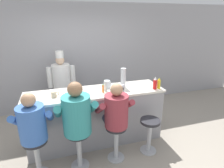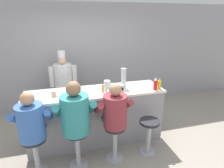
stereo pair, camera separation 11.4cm
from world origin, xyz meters
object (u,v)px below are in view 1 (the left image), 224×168
Objects in this scene: hot_sauce_bottle_orange at (103,89)px; cook_in_whites_near at (62,82)px; diner_seated_blue at (33,126)px; ketchup_bottle_red at (155,83)px; cup_stack_steel at (123,78)px; empty_stool_round at (150,130)px; water_pitcher_clear at (107,85)px; diner_seated_maroon at (116,113)px; cereal_bowl at (111,92)px; mustard_bottle_yellow at (159,83)px; napkin_dispenser_chrome at (121,88)px; diner_seated_teal at (77,116)px; breakfast_plate at (69,96)px; coffee_mug_tan at (54,94)px.

cook_in_whites_near is at bearing 117.77° from hot_sauce_bottle_orange.
ketchup_bottle_red is at bearing 9.76° from diner_seated_blue.
cup_stack_steel reaches higher than empty_stool_round.
hot_sauce_bottle_orange is 0.78× the size of water_pitcher_clear.
diner_seated_maroon is at bearing -67.09° from cook_in_whites_near.
ketchup_bottle_red is 0.86m from cereal_bowl.
empty_stool_round is at bearing -131.71° from mustard_bottle_yellow.
water_pitcher_clear is 1.41× the size of napkin_dispenser_chrome.
water_pitcher_clear is 0.14× the size of diner_seated_maroon.
cook_in_whites_near is at bearing 93.93° from diner_seated_teal.
cup_stack_steel is at bearing 152.69° from ketchup_bottle_red.
diner_seated_maroon is (0.08, -0.50, -0.25)m from hot_sauce_bottle_orange.
cook_in_whites_near is (-0.06, 1.28, -0.16)m from breakfast_plate.
cup_stack_steel is at bearing 21.87° from diner_seated_blue.
diner_seated_maroon is (-0.36, -0.65, -0.37)m from cup_stack_steel.
ketchup_bottle_red is 1.27× the size of water_pitcher_clear.
diner_seated_teal reaches higher than napkin_dispenser_chrome.
cup_stack_steel is (1.29, 0.11, 0.14)m from coffee_mug_tan.
hot_sauce_bottle_orange is 0.77m from diner_seated_teal.
empty_stool_round is at bearing -49.32° from napkin_dispenser_chrome.
cereal_bowl is (-0.94, 0.04, -0.07)m from mustard_bottle_yellow.
cereal_bowl is 1.38m from diner_seated_blue.
water_pitcher_clear is 0.28m from napkin_dispenser_chrome.
napkin_dispenser_chrome is at bearing 59.61° from diner_seated_maroon.
cook_in_whites_near reaches higher than water_pitcher_clear.
diner_seated_teal is at bearing -138.72° from water_pitcher_clear.
napkin_dispenser_chrome is at bearing -14.45° from hot_sauce_bottle_orange.
diner_seated_teal reaches higher than water_pitcher_clear.
empty_stool_round is at bearing -37.44° from cereal_bowl.
coffee_mug_tan is 1.78m from empty_stool_round.
ketchup_bottle_red is at bearing -40.28° from cook_in_whites_near.
napkin_dispenser_chrome reaches higher than breakfast_plate.
water_pitcher_clear is 0.18m from cereal_bowl.
diner_seated_teal reaches higher than ketchup_bottle_red.
coffee_mug_tan is at bearing 159.82° from empty_stool_round.
cook_in_whites_near is at bearing 74.06° from diner_seated_blue.
cook_in_whites_near is (0.18, 1.23, -0.20)m from coffee_mug_tan.
cook_in_whites_near reaches higher than breakfast_plate.
diner_seated_blue is (-1.62, -0.65, -0.38)m from cup_stack_steel.
coffee_mug_tan is at bearing 174.73° from ketchup_bottle_red.
hot_sauce_bottle_orange is 0.59× the size of breakfast_plate.
empty_stool_round is (0.63, -0.03, -0.43)m from diner_seated_maroon.
coffee_mug_tan is 0.36× the size of cup_stack_steel.
mustard_bottle_yellow is 0.15× the size of diner_seated_maroon.
diner_seated_maroon is at bearing -96.63° from cereal_bowl.
ketchup_bottle_red is 1.02m from diner_seated_maroon.
cereal_bowl is at bearing -143.10° from cup_stack_steel.
diner_seated_teal reaches higher than coffee_mug_tan.
mustard_bottle_yellow is 0.94m from cereal_bowl.
mustard_bottle_yellow reaches higher than water_pitcher_clear.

